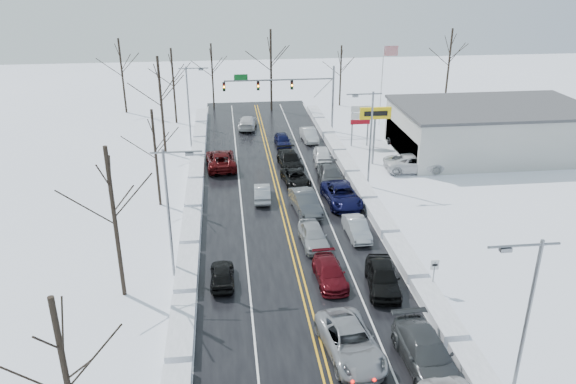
{
  "coord_description": "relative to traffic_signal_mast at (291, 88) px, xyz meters",
  "views": [
    {
      "loc": [
        -4.63,
        -37.58,
        20.11
      ],
      "look_at": [
        0.19,
        3.64,
        2.5
      ],
      "focal_mm": 35.0,
      "sensor_mm": 36.0,
      "label": 1
    }
  ],
  "objects": [
    {
      "name": "tree_far_b",
      "position": [
        -9.45,
        13.01,
        0.81
      ],
      "size": [
        3.6,
        3.6,
        9.0
      ],
      "color": "#2D231C",
      "rests_on": "ground"
    },
    {
      "name": "queued_car_11",
      "position": [
        1.89,
        -42.86,
        -5.48
      ],
      "size": [
        2.62,
        6.01,
        1.72
      ],
      "primitive_type": "imported",
      "rotation": [
        0.0,
        0.0,
        0.04
      ],
      "color": "#383A3C",
      "rests_on": "ground"
    },
    {
      "name": "queued_car_15",
      "position": [
        1.67,
        -16.84,
        -5.48
      ],
      "size": [
        2.55,
        5.53,
        1.56
      ],
      "primitive_type": "imported",
      "rotation": [
        0.0,
        0.0,
        -0.07
      ],
      "color": "#404346",
      "rests_on": "ground"
    },
    {
      "name": "traffic_signal_mast",
      "position": [
        0.0,
        0.0,
        0.0
      ],
      "size": [
        13.28,
        0.39,
        8.0
      ],
      "color": "slate",
      "rests_on": "ground"
    },
    {
      "name": "oncoming_car_3",
      "position": [
        -8.68,
        -33.4,
        -5.48
      ],
      "size": [
        1.6,
        3.91,
        1.33
      ],
      "primitive_type": "imported",
      "rotation": [
        0.0,
        0.0,
        3.13
      ],
      "color": "black",
      "rests_on": "ground"
    },
    {
      "name": "parked_car_2",
      "position": [
        11.43,
        -7.35,
        -5.48
      ],
      "size": [
        2.17,
        4.56,
        1.5
      ],
      "primitive_type": "imported",
      "rotation": [
        0.0,
        0.0,
        3.23
      ],
      "color": "black",
      "rests_on": "ground"
    },
    {
      "name": "tree_left_a",
      "position": [
        -14.45,
        -47.99,
        0.81
      ],
      "size": [
        3.6,
        3.6,
        9.0
      ],
      "color": "#2D231C",
      "rests_on": "ground"
    },
    {
      "name": "snow_bank_right",
      "position": [
        4.15,
        -25.99,
        -5.48
      ],
      "size": [
        1.45,
        72.0,
        0.75
      ],
      "primitive_type": "cube",
      "color": "white",
      "rests_on": "ground"
    },
    {
      "name": "tree_far_d",
      "position": [
        8.55,
        12.51,
        0.46
      ],
      "size": [
        3.4,
        3.4,
        8.5
      ],
      "color": "#2D231C",
      "rests_on": "ground"
    },
    {
      "name": "queued_car_8",
      "position": [
        -1.62,
        -5.14,
        -5.48
      ],
      "size": [
        1.77,
        4.18,
        1.41
      ],
      "primitive_type": "imported",
      "rotation": [
        0.0,
        0.0,
        0.02
      ],
      "color": "black",
      "rests_on": "ground"
    },
    {
      "name": "oncoming_car_2",
      "position": [
        -5.21,
        2.57,
        -5.48
      ],
      "size": [
        2.8,
        5.45,
        1.51
      ],
      "primitive_type": "imported",
      "rotation": [
        0.0,
        0.0,
        3.01
      ],
      "color": "silver",
      "rests_on": "ground"
    },
    {
      "name": "tree_left_b",
      "position": [
        -14.95,
        -33.99,
        1.51
      ],
      "size": [
        4.0,
        4.0,
        10.0
      ],
      "color": "#2D231C",
      "rests_on": "ground"
    },
    {
      "name": "used_vehicles_sign",
      "position": [
        7.05,
        -5.99,
        -2.16
      ],
      "size": [
        2.2,
        0.22,
        4.65
      ],
      "color": "slate",
      "rests_on": "ground"
    },
    {
      "name": "parked_car_1",
      "position": [
        13.39,
        -13.18,
        -5.48
      ],
      "size": [
        2.99,
        5.85,
        1.62
      ],
      "primitive_type": "imported",
      "rotation": [
        0.0,
        0.0,
        -0.13
      ],
      "color": "#BCBCBF",
      "rests_on": "ground"
    },
    {
      "name": "ground",
      "position": [
        -3.45,
        -27.99,
        -5.48
      ],
      "size": [
        160.0,
        160.0,
        0.0
      ],
      "primitive_type": "plane",
      "color": "white",
      "rests_on": "ground"
    },
    {
      "name": "tree_far_e",
      "position": [
        24.55,
        13.01,
        1.86
      ],
      "size": [
        4.2,
        4.2,
        10.5
      ],
      "color": "#2D231C",
      "rests_on": "ground"
    },
    {
      "name": "tree_left_c",
      "position": [
        -13.95,
        -19.99,
        0.46
      ],
      "size": [
        3.4,
        3.4,
        8.5
      ],
      "color": "#2D231C",
      "rests_on": "ground"
    },
    {
      "name": "queued_car_14",
      "position": [
        1.77,
        -21.62,
        -5.48
      ],
      "size": [
        3.06,
        6.03,
        1.63
      ],
      "primitive_type": "imported",
      "rotation": [
        0.0,
        0.0,
        0.06
      ],
      "color": "black",
      "rests_on": "ground"
    },
    {
      "name": "streetlight_sw",
      "position": [
        -11.74,
        -31.99,
        -0.17
      ],
      "size": [
        3.2,
        0.25,
        9.0
      ],
      "color": "slate",
      "rests_on": "ground"
    },
    {
      "name": "tree_left_e",
      "position": [
        -14.25,
        6.01,
        1.16
      ],
      "size": [
        3.8,
        3.8,
        9.5
      ],
      "color": "#2D231C",
      "rests_on": "ground"
    },
    {
      "name": "queued_car_17",
      "position": [
        1.68,
        -3.49,
        -5.48
      ],
      "size": [
        1.78,
        4.45,
        1.44
      ],
      "primitive_type": "imported",
      "rotation": [
        0.0,
        0.0,
        0.06
      ],
      "color": "silver",
      "rests_on": "ground"
    },
    {
      "name": "queued_car_4",
      "position": [
        -1.86,
        -28.79,
        -5.48
      ],
      "size": [
        2.06,
        4.68,
        1.57
      ],
      "primitive_type": "imported",
      "rotation": [
        0.0,
        0.0,
        0.05
      ],
      "color": "#9EA2A6",
      "rests_on": "ground"
    },
    {
      "name": "streetlight_se",
      "position": [
        4.85,
        -45.99,
        -0.17
      ],
      "size": [
        3.2,
        0.25,
        9.0
      ],
      "color": "slate",
      "rests_on": "ground"
    },
    {
      "name": "streetlight_ne",
      "position": [
        4.85,
        -17.99,
        -0.17
      ],
      "size": [
        3.2,
        0.25,
        9.0
      ],
      "color": "slate",
      "rests_on": "ground"
    },
    {
      "name": "queued_car_16",
      "position": [
        1.91,
        -11.12,
        -5.48
      ],
      "size": [
        2.15,
        4.58,
        1.51
      ],
      "primitive_type": "imported",
      "rotation": [
        0.0,
        0.0,
        -0.08
      ],
      "color": "white",
      "rests_on": "ground"
    },
    {
      "name": "dealership_building",
      "position": [
        20.53,
        -9.99,
        -2.82
      ],
      "size": [
        20.4,
        12.4,
        5.3
      ],
      "color": "#B5B6B1",
      "rests_on": "ground"
    },
    {
      "name": "queued_car_2",
      "position": [
        -1.84,
        -41.45,
        -5.48
      ],
      "size": [
        3.37,
        6.12,
        1.62
      ],
      "primitive_type": "imported",
      "rotation": [
        0.0,
        0.0,
        0.12
      ],
      "color": "gray",
      "rests_on": "ground"
    },
    {
      "name": "snow_bank_left",
      "position": [
        -11.05,
        -25.99,
        -5.48
      ],
      "size": [
        1.45,
        72.0,
        0.75
      ],
      "primitive_type": "cube",
      "color": "white",
      "rests_on": "ground"
    },
    {
      "name": "speed_limit_sign",
      "position": [
        4.75,
        -35.99,
        -3.84
      ],
      "size": [
        0.55,
        0.09,
        2.35
      ],
      "color": "slate",
      "rests_on": "ground"
    },
    {
      "name": "oncoming_car_0",
      "position": [
        -5.04,
        -19.93,
        -5.48
      ],
      "size": [
        1.61,
        4.1,
        1.33
      ],
      "primitive_type": "imported",
      "rotation": [
        0.0,
        0.0,
        3.09
      ],
      "color": "#96999E",
      "rests_on": "ground"
    },
    {
      "name": "queued_car_12",
      "position": [
        1.67,
        -35.21,
        -5.48
      ],
      "size": [
        2.68,
        5.24,
        1.71
      ],
      "primitive_type": "imported",
      "rotation": [
        0.0,
        0.0,
        -0.14
      ],
      "color": "black",
      "rests_on": "ground"
    },
    {
      "name": "queued_car_6",
      "position": [
        -1.62,
        -16.71,
        -5.48
      ],
      "size": [
        2.66,
        4.98,
        1.33
      ],
      "primitive_type": "imported",
      "rotation": [
        0.0,
        0.0,
        0.1
      ],
      "color": "black",
      "rests_on": "ground"
    },
    {
      "name": "queued_car_13",
      "position": [
        1.68,
        -27.83,
        -5.48
      ],
      "size": [
        1.6,
        4.23,
        1.38
      ],
      "primitive_type": "imported",
      "rotation": [
        0.0,
        0.0,
        0.03
      ],
      "color": "#A1A4A8",
      "rests_on": "ground"
    },
    {
      "name": "flagpole",
      "position": [
        11.72,
        2.01,
        0.45
      ],
      "size": [
        1.87,
        1.2,
        10.0
      ],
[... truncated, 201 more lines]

